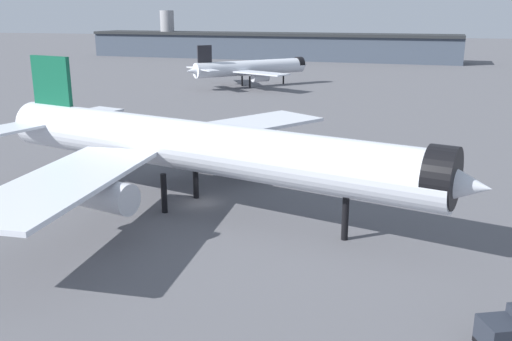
# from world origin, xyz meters

# --- Properties ---
(ground) EXTENTS (900.00, 900.00, 0.00)m
(ground) POSITION_xyz_m (0.00, 0.00, 0.00)
(ground) COLOR #56565B
(airliner_near_gate) EXTENTS (58.79, 52.72, 15.73)m
(airliner_near_gate) POSITION_xyz_m (0.14, -1.75, 6.93)
(airliner_near_gate) COLOR silver
(airliner_near_gate) RESTS_ON ground
(airliner_far_taxiway) EXTENTS (31.98, 33.47, 12.20)m
(airliner_far_taxiway) POSITION_xyz_m (-24.08, 100.17, 5.38)
(airliner_far_taxiway) COLOR silver
(airliner_far_taxiway) RESTS_ON ground
(terminal_building) EXTENTS (172.00, 27.73, 21.65)m
(terminal_building) POSITION_xyz_m (-46.99, 199.04, 6.07)
(terminal_building) COLOR #3D4756
(terminal_building) RESTS_ON ground
(baggage_tug_wing) EXTENTS (3.28, 3.51, 1.85)m
(baggage_tug_wing) POSITION_xyz_m (-26.46, 21.89, 0.97)
(baggage_tug_wing) COLOR black
(baggage_tug_wing) RESTS_ON ground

